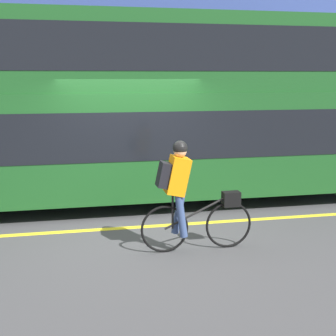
# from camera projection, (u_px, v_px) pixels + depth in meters

# --- Properties ---
(ground_plane) EXTENTS (80.00, 80.00, 0.00)m
(ground_plane) POSITION_uv_depth(u_px,v_px,m) (137.00, 230.00, 7.86)
(ground_plane) COLOR #424244
(road_center_line) EXTENTS (50.00, 0.14, 0.01)m
(road_center_line) POSITION_uv_depth(u_px,v_px,m) (135.00, 227.00, 8.01)
(road_center_line) COLOR yellow
(road_center_line) RESTS_ON ground_plane
(sidewalk_curb) EXTENTS (60.00, 1.92, 0.12)m
(sidewalk_curb) POSITION_uv_depth(u_px,v_px,m) (112.00, 172.00, 12.29)
(sidewalk_curb) COLOR #A8A399
(sidewalk_curb) RESTS_ON ground_plane
(building_facade) EXTENTS (60.00, 0.30, 7.01)m
(building_facade) POSITION_uv_depth(u_px,v_px,m) (106.00, 40.00, 12.69)
(building_facade) COLOR #33478C
(building_facade) RESTS_ON ground_plane
(bus) EXTENTS (10.27, 2.46, 3.68)m
(bus) POSITION_uv_depth(u_px,v_px,m) (136.00, 102.00, 9.28)
(bus) COLOR black
(bus) RESTS_ON ground_plane
(cyclist_on_bike) EXTENTS (1.69, 0.32, 1.65)m
(cyclist_on_bike) POSITION_uv_depth(u_px,v_px,m) (186.00, 193.00, 6.78)
(cyclist_on_bike) COLOR black
(cyclist_on_bike) RESTS_ON ground_plane
(trash_bin) EXTENTS (0.55, 0.55, 0.85)m
(trash_bin) POSITION_uv_depth(u_px,v_px,m) (14.00, 158.00, 11.62)
(trash_bin) COLOR #194C23
(trash_bin) RESTS_ON sidewalk_curb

